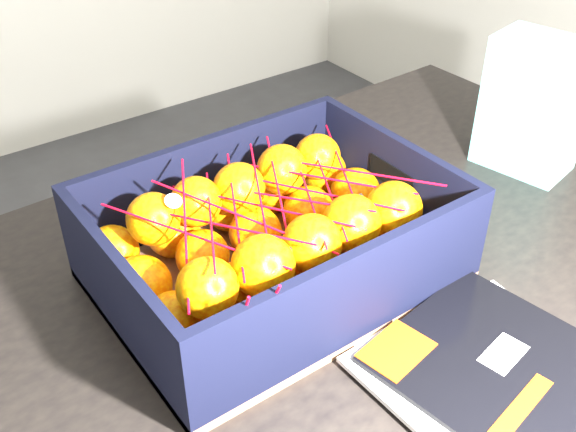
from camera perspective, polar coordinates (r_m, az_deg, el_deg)
table at (r=0.91m, az=3.84°, el=-10.45°), size 1.22×0.83×0.75m
magazine_stack at (r=0.75m, az=18.43°, el=-13.61°), size 0.26×0.31×0.02m
produce_crate at (r=0.82m, az=-1.23°, el=-2.90°), size 0.40×0.30×0.13m
clementine_heap at (r=0.81m, az=-1.21°, el=-1.84°), size 0.39×0.28×0.12m
mesh_net at (r=0.77m, az=-1.40°, el=0.86°), size 0.33×0.27×0.09m
retail_carton at (r=1.09m, az=19.87°, el=8.72°), size 0.12×0.15×0.20m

